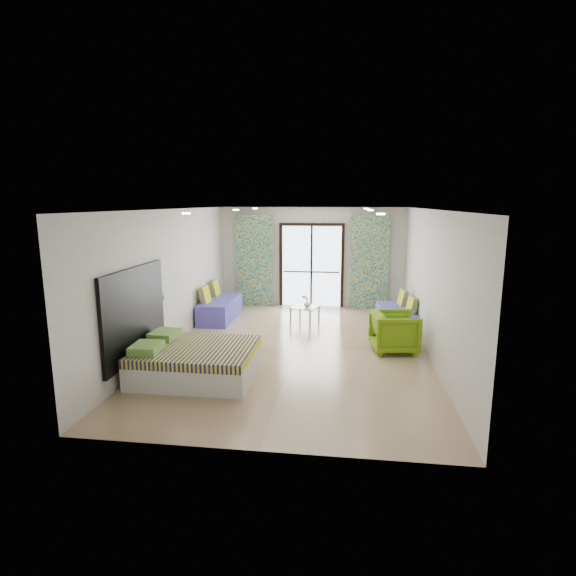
# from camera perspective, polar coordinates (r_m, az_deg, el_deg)

# --- Properties ---
(floor) EXTENTS (5.00, 7.50, 0.01)m
(floor) POSITION_cam_1_polar(r_m,az_deg,el_deg) (8.92, 1.02, -7.66)
(floor) COLOR #9F805F
(floor) RESTS_ON ground
(ceiling) EXTENTS (5.00, 7.50, 0.01)m
(ceiling) POSITION_cam_1_polar(r_m,az_deg,el_deg) (8.46, 1.09, 9.96)
(ceiling) COLOR silver
(ceiling) RESTS_ON ground
(wall_back) EXTENTS (5.00, 0.01, 2.70)m
(wall_back) POSITION_cam_1_polar(r_m,az_deg,el_deg) (12.28, 3.02, 3.92)
(wall_back) COLOR silver
(wall_back) RESTS_ON ground
(wall_front) EXTENTS (5.00, 0.01, 2.70)m
(wall_front) POSITION_cam_1_polar(r_m,az_deg,el_deg) (4.97, -3.83, -6.50)
(wall_front) COLOR silver
(wall_front) RESTS_ON ground
(wall_left) EXTENTS (0.01, 7.50, 2.70)m
(wall_left) POSITION_cam_1_polar(r_m,az_deg,el_deg) (9.20, -14.61, 1.24)
(wall_left) COLOR silver
(wall_left) RESTS_ON ground
(wall_right) EXTENTS (0.01, 7.50, 2.70)m
(wall_right) POSITION_cam_1_polar(r_m,az_deg,el_deg) (8.67, 17.70, 0.50)
(wall_right) COLOR silver
(wall_right) RESTS_ON ground
(balcony_door) EXTENTS (1.76, 0.08, 2.28)m
(balcony_door) POSITION_cam_1_polar(r_m,az_deg,el_deg) (12.26, 3.00, 3.47)
(balcony_door) COLOR black
(balcony_door) RESTS_ON floor
(balcony_rail) EXTENTS (1.52, 0.03, 0.04)m
(balcony_rail) POSITION_cam_1_polar(r_m,az_deg,el_deg) (12.31, 2.99, 2.06)
(balcony_rail) COLOR #595451
(balcony_rail) RESTS_ON balcony_door
(curtain_left) EXTENTS (1.00, 0.10, 2.50)m
(curtain_left) POSITION_cam_1_polar(r_m,az_deg,el_deg) (12.33, -4.26, 3.46)
(curtain_left) COLOR silver
(curtain_left) RESTS_ON floor
(curtain_right) EXTENTS (1.00, 0.10, 2.50)m
(curtain_right) POSITION_cam_1_polar(r_m,az_deg,el_deg) (12.09, 10.30, 3.17)
(curtain_right) COLOR silver
(curtain_right) RESTS_ON floor
(downlight_a) EXTENTS (0.12, 0.12, 0.02)m
(downlight_a) POSITION_cam_1_polar(r_m,az_deg,el_deg) (6.82, -12.79, 9.23)
(downlight_a) COLOR #FFE0B2
(downlight_a) RESTS_ON ceiling
(downlight_b) EXTENTS (0.12, 0.12, 0.02)m
(downlight_b) POSITION_cam_1_polar(r_m,az_deg,el_deg) (6.42, 11.70, 9.19)
(downlight_b) COLOR #FFE0B2
(downlight_b) RESTS_ON ceiling
(downlight_c) EXTENTS (0.12, 0.12, 0.02)m
(downlight_c) POSITION_cam_1_polar(r_m,az_deg,el_deg) (9.69, -6.62, 9.83)
(downlight_c) COLOR #FFE0B2
(downlight_c) RESTS_ON ceiling
(downlight_d) EXTENTS (0.12, 0.12, 0.02)m
(downlight_d) POSITION_cam_1_polar(r_m,az_deg,el_deg) (9.42, 10.40, 9.70)
(downlight_d) COLOR #FFE0B2
(downlight_d) RESTS_ON ceiling
(downlight_e) EXTENTS (0.12, 0.12, 0.02)m
(downlight_e) POSITION_cam_1_polar(r_m,az_deg,el_deg) (11.64, -4.20, 10.04)
(downlight_e) COLOR #FFE0B2
(downlight_e) RESTS_ON ceiling
(downlight_f) EXTENTS (0.12, 0.12, 0.02)m
(downlight_f) POSITION_cam_1_polar(r_m,az_deg,el_deg) (11.41, 9.91, 9.89)
(downlight_f) COLOR #FFE0B2
(downlight_f) RESTS_ON ceiling
(headboard) EXTENTS (0.06, 2.10, 1.50)m
(headboard) POSITION_cam_1_polar(r_m,az_deg,el_deg) (7.75, -18.84, -3.03)
(headboard) COLOR black
(headboard) RESTS_ON floor
(switch_plate) EXTENTS (0.02, 0.10, 0.10)m
(switch_plate) POSITION_cam_1_polar(r_m,az_deg,el_deg) (8.86, -15.36, -1.13)
(switch_plate) COLOR silver
(switch_plate) RESTS_ON wall_left
(bed) EXTENTS (1.89, 1.54, 0.65)m
(bed) POSITION_cam_1_polar(r_m,az_deg,el_deg) (7.60, -11.71, -9.07)
(bed) COLOR silver
(bed) RESTS_ON floor
(daybed_left) EXTENTS (0.73, 1.83, 0.90)m
(daybed_left) POSITION_cam_1_polar(r_m,az_deg,el_deg) (11.16, -8.66, -2.49)
(daybed_left) COLOR #4E49AE
(daybed_left) RESTS_ON floor
(daybed_right) EXTENTS (0.85, 1.73, 0.82)m
(daybed_right) POSITION_cam_1_polar(r_m,az_deg,el_deg) (10.52, 13.66, -3.64)
(daybed_right) COLOR #4E49AE
(daybed_right) RESTS_ON floor
(coffee_table) EXTENTS (0.75, 0.75, 0.67)m
(coffee_table) POSITION_cam_1_polar(r_m,az_deg,el_deg) (10.70, 2.16, -2.60)
(coffee_table) COLOR silver
(coffee_table) RESTS_ON floor
(vase) EXTENTS (0.16, 0.17, 0.16)m
(vase) POSITION_cam_1_polar(r_m,az_deg,el_deg) (10.64, 2.45, -2.02)
(vase) COLOR white
(vase) RESTS_ON coffee_table
(armchair) EXTENTS (0.88, 0.92, 0.84)m
(armchair) POSITION_cam_1_polar(r_m,az_deg,el_deg) (8.87, 13.39, -5.21)
(armchair) COLOR #6A9713
(armchair) RESTS_ON floor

